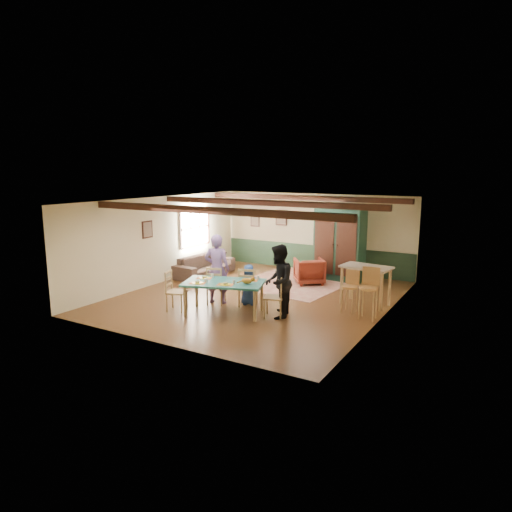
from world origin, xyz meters
The scene contains 35 objects.
floor centered at (0.00, 0.00, 0.00)m, with size 8.00×8.00×0.00m, color #482914.
wall_back centered at (0.00, 4.00, 1.35)m, with size 7.00×0.02×2.70m, color beige.
wall_left centered at (-3.50, 0.00, 1.35)m, with size 0.02×8.00×2.70m, color beige.
wall_right centered at (3.50, 0.00, 1.35)m, with size 0.02×8.00×2.70m, color beige.
ceiling centered at (0.00, 0.00, 2.70)m, with size 7.00×8.00×0.02m, color beige.
wainscot_back centered at (0.00, 3.98, 0.45)m, with size 6.95×0.03×0.90m, color #1D3523.
ceiling_beam_front centered at (0.00, -2.30, 2.61)m, with size 6.95×0.16×0.16m, color black.
ceiling_beam_mid centered at (0.00, 0.40, 2.61)m, with size 6.95×0.16×0.16m, color black.
ceiling_beam_back centered at (0.00, 3.00, 2.61)m, with size 6.95×0.16×0.16m, color black.
window_left centered at (-3.47, 1.70, 1.55)m, with size 0.06×1.60×1.30m, color white, non-canonical shape.
picture_left_wall centered at (-3.47, -0.60, 1.75)m, with size 0.04×0.42×0.52m, color gray, non-canonical shape.
picture_back_a centered at (-1.30, 3.97, 1.80)m, with size 0.45×0.04×0.55m, color gray, non-canonical shape.
picture_back_b centered at (-2.40, 3.97, 1.65)m, with size 0.38×0.04×0.48m, color gray, non-canonical shape.
dining_table centered at (0.03, -1.70, 0.40)m, with size 1.94×1.08×0.81m, color #206762, non-canonical shape.
dining_chair_far_left centered at (-0.63, -1.10, 0.51)m, with size 0.45×0.47×1.03m, color #A07E50, non-canonical shape.
dining_chair_far_right centered at (0.19, -0.82, 0.51)m, with size 0.45×0.47×1.03m, color #A07E50, non-canonical shape.
dining_chair_end_left centered at (-1.15, -2.09, 0.51)m, with size 0.45×0.47×1.03m, color #A07E50, non-canonical shape.
dining_chair_end_right centered at (1.20, -1.30, 0.51)m, with size 0.45×0.47×1.03m, color #A07E50, non-canonical shape.
person_man centered at (-0.66, -1.02, 0.93)m, with size 0.68×0.45×1.86m, color #795A9A.
person_woman centered at (1.31, -1.27, 0.89)m, with size 0.87×0.67×1.78m, color black.
person_child centered at (0.16, -0.74, 0.54)m, with size 0.53×0.34×1.08m, color #254797.
cat centered at (0.62, -1.61, 0.91)m, with size 0.39×0.15×0.19m, color orange, non-canonical shape.
place_setting_near_left centered at (-0.45, -2.14, 0.86)m, with size 0.43×0.32×0.11m, color yellow, non-canonical shape.
place_setting_near_center centered at (0.22, -1.92, 0.86)m, with size 0.43×0.32×0.11m, color yellow, non-canonical shape.
place_setting_far_left centered at (-0.62, -1.63, 0.86)m, with size 0.43×0.32×0.11m, color yellow, non-canonical shape.
place_setting_far_right centered at (0.50, -1.25, 0.86)m, with size 0.43×0.32×0.11m, color yellow, non-canonical shape.
area_rug centered at (0.17, 2.17, 0.01)m, with size 3.08×3.66×0.01m, color beige.
armoire centered at (1.24, 3.10, 1.23)m, with size 1.74×0.70×2.46m, color #143225.
armchair centered at (0.62, 2.15, 0.40)m, with size 0.86×0.88×0.80m, color #501610.
sofa centered at (-2.89, 1.44, 0.33)m, with size 2.29×0.90×0.67m, color #3E2E27.
end_table centered at (-3.14, 2.57, 0.29)m, with size 0.47×0.47×0.57m, color black, non-canonical shape.
table_lamp centered at (-3.14, 2.57, 0.83)m, with size 0.29×0.29×0.52m, color beige, non-canonical shape.
counter_table centered at (2.82, 0.78, 0.52)m, with size 1.26×0.73×1.05m, color #C2AF97, non-canonical shape.
bar_stool_left centered at (2.66, -0.04, 0.53)m, with size 0.37×0.41×1.06m, color #A77741, non-canonical shape.
bar_stool_right centered at (3.22, -0.34, 0.62)m, with size 0.44×0.48×1.24m, color #A77741, non-canonical shape.
Camera 1 is at (6.16, -10.69, 3.53)m, focal length 32.00 mm.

